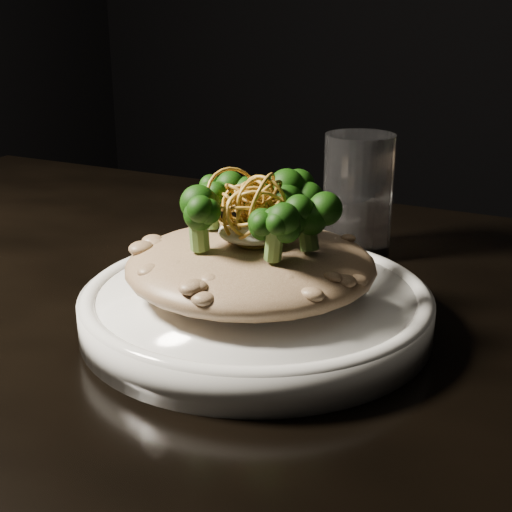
{
  "coord_description": "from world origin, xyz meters",
  "views": [
    {
      "loc": [
        0.32,
        -0.42,
        0.98
      ],
      "look_at": [
        0.1,
        0.01,
        0.81
      ],
      "focal_mm": 50.0,
      "sensor_mm": 36.0,
      "label": 1
    }
  ],
  "objects": [
    {
      "name": "cheese",
      "position": [
        0.09,
        0.01,
        0.82
      ],
      "size": [
        0.05,
        0.05,
        0.01
      ],
      "primitive_type": "ellipsoid",
      "color": "white",
      "rests_on": "risotto"
    },
    {
      "name": "plate",
      "position": [
        0.1,
        0.01,
        0.76
      ],
      "size": [
        0.26,
        0.26,
        0.03
      ],
      "primitive_type": "cylinder",
      "color": "white",
      "rests_on": "table"
    },
    {
      "name": "shallots",
      "position": [
        0.09,
        0.01,
        0.85
      ],
      "size": [
        0.05,
        0.05,
        0.03
      ],
      "primitive_type": null,
      "color": "brown",
      "rests_on": "cheese"
    },
    {
      "name": "drinking_glass",
      "position": [
        0.11,
        0.21,
        0.81
      ],
      "size": [
        0.07,
        0.07,
        0.12
      ],
      "primitive_type": "cylinder",
      "rotation": [
        0.0,
        0.0,
        0.03
      ],
      "color": "white",
      "rests_on": "table"
    },
    {
      "name": "broccoli",
      "position": [
        0.09,
        0.01,
        0.84
      ],
      "size": [
        0.12,
        0.12,
        0.05
      ],
      "primitive_type": null,
      "color": "black",
      "rests_on": "risotto"
    },
    {
      "name": "table",
      "position": [
        0.0,
        0.0,
        0.67
      ],
      "size": [
        1.1,
        0.8,
        0.75
      ],
      "color": "black",
      "rests_on": "ground"
    },
    {
      "name": "risotto",
      "position": [
        0.09,
        0.02,
        0.8
      ],
      "size": [
        0.18,
        0.18,
        0.04
      ],
      "primitive_type": "ellipsoid",
      "color": "brown",
      "rests_on": "plate"
    }
  ]
}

